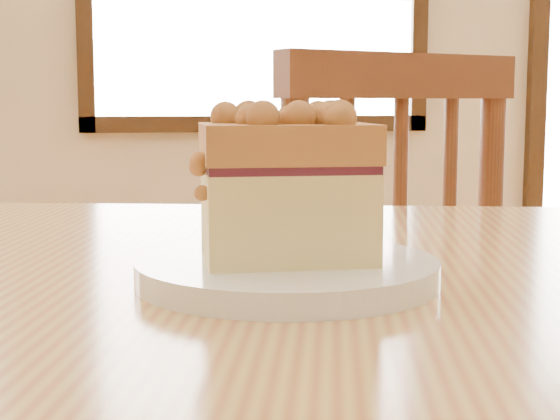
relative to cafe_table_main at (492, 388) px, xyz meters
name	(u,v)px	position (x,y,z in m)	size (l,w,h in m)	color
cafe_table_main	(492,388)	(0.00, 0.00, 0.00)	(1.33, 1.04, 0.75)	tan
cafe_chair_main	(336,353)	(0.03, 0.65, -0.17)	(0.56, 0.56, 0.96)	#5A2F18
plate	(287,272)	(-0.18, -0.03, 0.11)	(0.22, 0.22, 0.02)	white
cake_slice	(286,180)	(-0.18, -0.04, 0.18)	(0.13, 0.09, 0.12)	#E4D580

